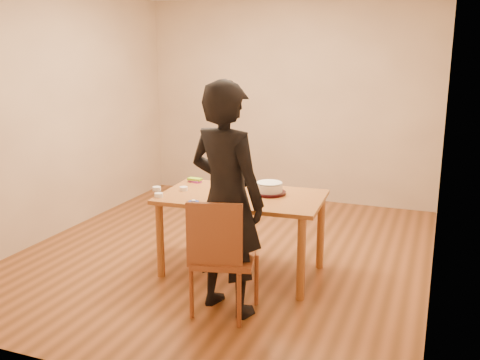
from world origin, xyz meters
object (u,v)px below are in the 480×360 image
(cake, at_px, (269,187))
(cake_plate, at_px, (269,193))
(dining_chair, at_px, (225,258))
(person, at_px, (226,200))
(dining_table, at_px, (242,197))

(cake, bearing_deg, cake_plate, 0.00)
(dining_chair, relative_size, person, 0.25)
(dining_table, bearing_deg, cake, 25.46)
(dining_chair, relative_size, cake_plate, 1.50)
(dining_table, xyz_separation_m, cake_plate, (0.22, 0.12, 0.03))
(dining_table, bearing_deg, dining_chair, -82.33)
(dining_chair, distance_m, cake_plate, 0.95)
(person, bearing_deg, dining_table, -61.68)
(person, bearing_deg, cake, -78.09)
(dining_table, height_order, dining_chair, dining_table)
(dining_chair, distance_m, cake, 0.97)
(cake_plate, height_order, cake, cake)
(dining_table, xyz_separation_m, cake, (0.22, 0.12, 0.08))
(dining_table, height_order, person, person)
(cake, bearing_deg, dining_chair, -94.56)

